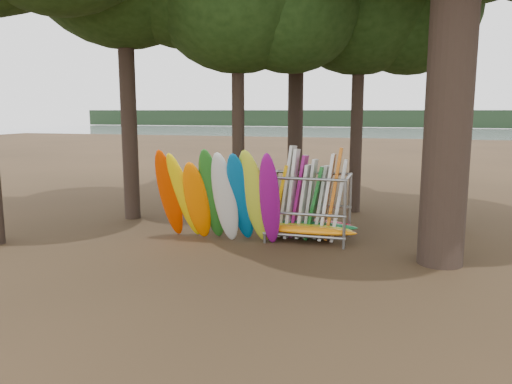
# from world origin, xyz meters

# --- Properties ---
(ground) EXTENTS (120.00, 120.00, 0.00)m
(ground) POSITION_xyz_m (0.00, 0.00, 0.00)
(ground) COLOR #47331E
(ground) RESTS_ON ground
(lake) EXTENTS (160.00, 160.00, 0.00)m
(lake) POSITION_xyz_m (0.00, 60.00, 0.00)
(lake) COLOR gray
(lake) RESTS_ON ground
(far_shore) EXTENTS (160.00, 4.00, 4.00)m
(far_shore) POSITION_xyz_m (0.00, 110.00, 2.00)
(far_shore) COLOR black
(far_shore) RESTS_ON ground
(kayak_row) EXTENTS (3.95, 1.98, 3.05)m
(kayak_row) POSITION_xyz_m (-1.04, 0.17, 1.40)
(kayak_row) COLOR #E23B00
(kayak_row) RESTS_ON ground
(storage_rack) EXTENTS (3.08, 1.53, 2.90)m
(storage_rack) POSITION_xyz_m (1.37, 1.42, 0.97)
(storage_rack) COLOR gray
(storage_rack) RESTS_ON ground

